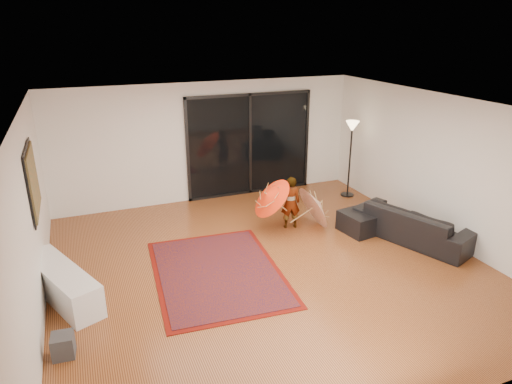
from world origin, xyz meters
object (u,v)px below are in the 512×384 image
sofa (414,224)px  child (290,203)px  media_console (62,283)px  ottoman (361,222)px

sofa → child: (-1.93, 1.37, 0.21)m
media_console → ottoman: bearing=-19.6°
child → media_console: bearing=26.1°
media_console → sofa: size_ratio=0.82×
sofa → child: bearing=34.2°
ottoman → media_console: bearing=-176.5°
sofa → child: child is taller
child → sofa: bearing=157.3°
media_console → ottoman: (5.49, 0.33, -0.05)m
child → ottoman: bearing=162.8°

